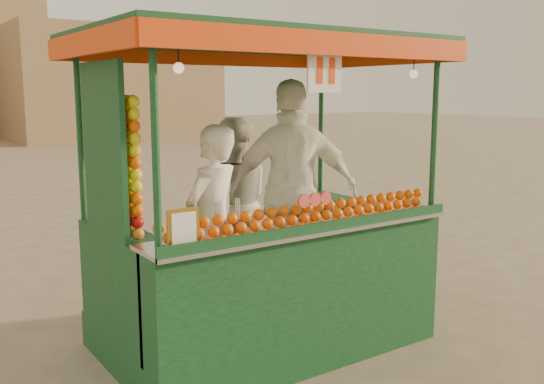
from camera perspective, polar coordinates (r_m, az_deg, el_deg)
ground at (r=5.34m, az=1.87°, el=-13.92°), size 90.00×90.00×0.00m
building_right at (r=29.65m, az=-15.17°, el=9.85°), size 9.00×6.00×5.00m
juice_cart at (r=4.92m, az=-0.97°, el=-5.68°), size 2.82×1.83×2.56m
vendor_left at (r=4.72m, az=-5.64°, el=-3.18°), size 0.68×0.58×1.58m
vendor_middle at (r=5.54m, az=-3.83°, el=-1.16°), size 0.94×0.84×1.60m
vendor_right at (r=5.18m, az=2.05°, el=-0.02°), size 1.23×0.90×1.93m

